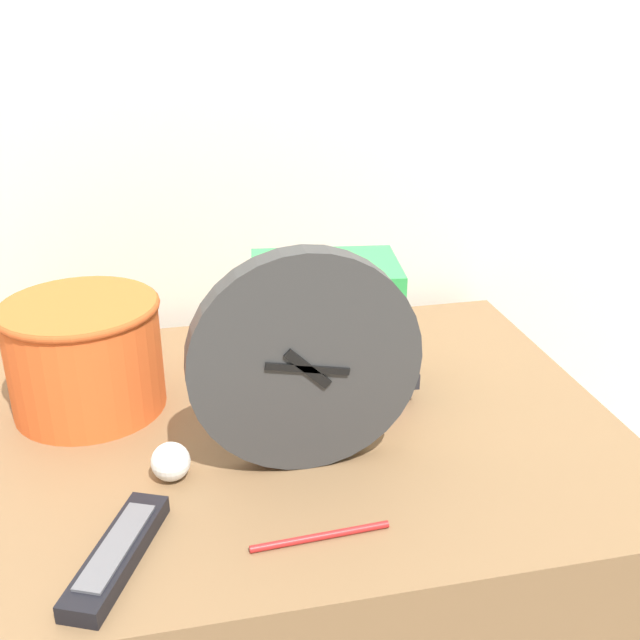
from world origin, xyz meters
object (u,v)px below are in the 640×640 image
at_px(desk_clock, 305,363).
at_px(crumpled_paper_ball, 171,462).
at_px(book_stack, 326,328).
at_px(tv_remote, 117,554).
at_px(basket, 85,353).
at_px(pen, 320,536).

distance_m(desk_clock, crumpled_paper_ball, 0.20).
bearing_deg(book_stack, tv_remote, -132.74).
relative_size(book_stack, tv_remote, 1.35).
xyz_separation_m(book_stack, crumpled_paper_ball, (-0.23, -0.18, -0.07)).
relative_size(desk_clock, crumpled_paper_ball, 5.92).
height_order(book_stack, tv_remote, book_stack).
height_order(desk_clock, basket, desk_clock).
xyz_separation_m(desk_clock, book_stack, (0.07, 0.18, -0.04)).
xyz_separation_m(tv_remote, crumpled_paper_ball, (0.06, 0.13, 0.01)).
distance_m(desk_clock, tv_remote, 0.29).
xyz_separation_m(basket, pen, (0.26, -0.34, -0.08)).
bearing_deg(desk_clock, pen, -95.15).
bearing_deg(basket, desk_clock, -36.56).
relative_size(desk_clock, tv_remote, 1.56).
distance_m(crumpled_paper_ball, pen, 0.21).
distance_m(tv_remote, crumpled_paper_ball, 0.15).
bearing_deg(crumpled_paper_ball, pen, -43.88).
height_order(basket, crumpled_paper_ball, basket).
xyz_separation_m(desk_clock, crumpled_paper_ball, (-0.16, 0.00, -0.12)).
distance_m(desk_clock, pen, 0.20).
relative_size(crumpled_paper_ball, pen, 0.31).
bearing_deg(tv_remote, crumpled_paper_ball, 66.23).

